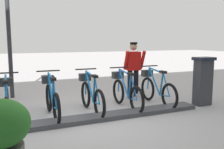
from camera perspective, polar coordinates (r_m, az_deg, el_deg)
ground_plane at (r=5.40m, az=-5.38°, el=-10.65°), size 60.00×60.00×0.00m
dock_rail_base at (r=5.38m, az=-5.39°, el=-10.14°), size 0.44×5.45×0.10m
payment_kiosk at (r=6.94m, az=20.31°, el=-1.27°), size 0.36×0.52×1.28m
bike_docked_0 at (r=6.75m, az=10.24°, el=-3.19°), size 1.72×0.54×1.02m
bike_docked_1 at (r=6.29m, az=3.17°, el=-3.90°), size 1.72×0.54×1.02m
bike_docked_2 at (r=5.93m, az=-4.90°, el=-4.63°), size 1.72×0.54×1.02m
bike_docked_3 at (r=5.71m, az=-13.80°, el=-5.33°), size 1.72×0.54×1.02m
bike_docked_4 at (r=5.64m, az=-23.20°, el=-5.93°), size 1.72×0.54×1.02m
worker_near_rack at (r=7.46m, az=4.96°, el=1.68°), size 0.51×0.65×1.66m
lamp_post at (r=7.92m, az=-23.12°, el=14.47°), size 0.32×0.32×4.15m
planter_bush at (r=3.58m, az=-24.37°, el=-11.96°), size 0.76×0.76×0.97m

